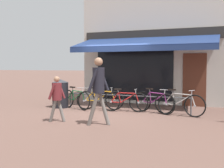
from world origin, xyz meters
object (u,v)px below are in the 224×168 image
at_px(pedestrian_child, 57,94).
at_px(litter_bin, 60,93).
at_px(pedestrian_adult, 99,83).
at_px(bicycle_green, 76,99).
at_px(bicycle_red, 125,101).
at_px(bicycle_orange, 100,100).
at_px(bicycle_silver, 179,104).
at_px(bicycle_purple, 154,102).

relative_size(pedestrian_child, litter_bin, 1.21).
xyz_separation_m(pedestrian_adult, pedestrian_child, (-1.30, -0.02, -0.34)).
distance_m(bicycle_green, pedestrian_child, 2.47).
xyz_separation_m(bicycle_red, pedestrian_child, (-1.22, -2.39, 0.43)).
relative_size(bicycle_green, bicycle_orange, 0.91).
relative_size(bicycle_silver, litter_bin, 1.56).
bearing_deg(bicycle_orange, pedestrian_child, -110.58).
xyz_separation_m(bicycle_green, bicycle_purple, (2.93, 0.20, 0.00)).
relative_size(bicycle_green, bicycle_silver, 0.91).
bearing_deg(bicycle_red, pedestrian_adult, -97.60).
relative_size(bicycle_green, bicycle_purple, 0.98).
bearing_deg(bicycle_silver, bicycle_purple, 178.63).
xyz_separation_m(bicycle_red, bicycle_purple, (1.02, 0.15, 0.01)).
bearing_deg(litter_bin, pedestrian_child, -59.90).
distance_m(bicycle_purple, litter_bin, 3.65).
bearing_deg(bicycle_red, litter_bin, 169.78).
bearing_deg(bicycle_silver, bicycle_green, -166.82).
height_order(bicycle_green, litter_bin, litter_bin).
xyz_separation_m(bicycle_orange, litter_bin, (-1.64, -0.07, 0.18)).
xyz_separation_m(bicycle_red, litter_bin, (-2.63, 0.03, 0.18)).
bearing_deg(bicycle_purple, bicycle_green, -149.44).
height_order(pedestrian_adult, pedestrian_child, pedestrian_adult).
height_order(bicycle_silver, pedestrian_child, pedestrian_child).
xyz_separation_m(pedestrian_adult, litter_bin, (-2.70, 2.40, -0.59)).
bearing_deg(bicycle_purple, bicycle_silver, 11.64).
bearing_deg(pedestrian_child, bicycle_purple, -134.56).
height_order(bicycle_orange, litter_bin, litter_bin).
bearing_deg(bicycle_green, pedestrian_adult, -24.35).
xyz_separation_m(bicycle_orange, pedestrian_child, (-0.23, -2.49, 0.43)).
distance_m(bicycle_orange, bicycle_silver, 2.88).
distance_m(bicycle_green, litter_bin, 0.75).
bearing_deg(bicycle_red, pedestrian_child, -126.55).
distance_m(bicycle_orange, bicycle_purple, 2.01).
bearing_deg(bicycle_orange, pedestrian_adult, -81.96).
bearing_deg(bicycle_green, bicycle_purple, 29.10).
relative_size(bicycle_silver, pedestrian_adult, 0.93).
xyz_separation_m(bicycle_orange, bicycle_silver, (2.87, -0.19, 0.01)).
bearing_deg(pedestrian_adult, bicycle_purple, -117.65).
relative_size(bicycle_red, litter_bin, 1.50).
bearing_deg(pedestrian_child, pedestrian_adult, 177.79).
bearing_deg(bicycle_green, bicycle_silver, 24.73).
distance_m(bicycle_orange, pedestrian_adult, 2.80).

